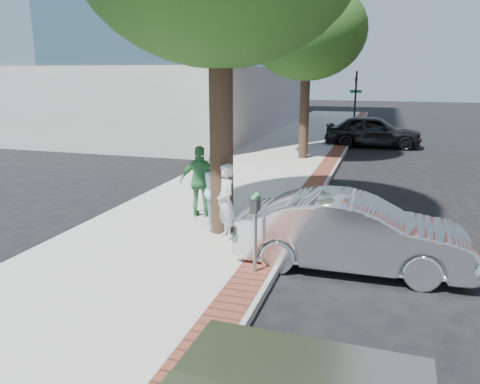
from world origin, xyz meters
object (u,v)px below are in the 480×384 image
at_px(person_green, 201,181).
at_px(bg_car, 373,131).
at_px(sedan_silver, 352,233).
at_px(parking_meter, 255,217).
at_px(person_gray, 226,202).
at_px(person_officer, 218,190).

xyz_separation_m(person_green, bg_car, (3.68, 14.19, -0.23)).
xyz_separation_m(person_green, sedan_silver, (3.85, -1.85, -0.33)).
distance_m(parking_meter, sedan_silver, 2.01).
distance_m(person_gray, person_officer, 0.76).
relative_size(person_gray, sedan_silver, 0.38).
distance_m(person_gray, person_green, 1.79).
distance_m(person_gray, bg_car, 15.77).
bearing_deg(person_officer, person_gray, -170.62).
height_order(person_green, bg_car, person_green).
bearing_deg(person_gray, sedan_silver, 41.46).
bearing_deg(person_green, person_gray, 116.87).
height_order(parking_meter, person_gray, person_gray).
distance_m(person_officer, bg_car, 15.21).
relative_size(person_officer, sedan_silver, 0.42).
bearing_deg(person_officer, bg_car, -33.83).
bearing_deg(person_gray, person_officer, 173.51).
xyz_separation_m(person_gray, sedan_silver, (2.72, -0.48, -0.26)).
distance_m(parking_meter, bg_car, 17.19).
height_order(person_officer, bg_car, person_officer).
bearing_deg(person_officer, sedan_silver, -132.43).
bearing_deg(person_officer, parking_meter, -168.54).
bearing_deg(bg_car, person_gray, 167.78).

